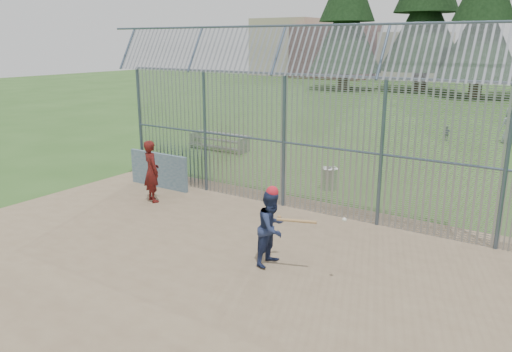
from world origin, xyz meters
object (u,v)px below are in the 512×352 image
Objects in this scene: trash_can at (329,178)px; onlooker at (152,171)px; dugout_wall at (159,170)px; batter at (272,228)px; bleacher at (219,141)px.

onlooker is at bearing -133.35° from trash_can.
batter reaches higher than dugout_wall.
batter is at bearing -76.53° from trash_can.
batter is at bearing -25.60° from dugout_wall.
onlooker reaches higher than dugout_wall.
trash_can is (-1.47, 6.14, -0.50)m from batter.
bleacher is (-2.05, 6.08, -0.21)m from dugout_wall.
bleacher is (-8.53, 9.19, -0.47)m from batter.
bleacher is at bearing 44.92° from batter.
bleacher is at bearing -43.66° from onlooker.
trash_can is (5.01, 3.04, -0.24)m from dugout_wall.
onlooker is at bearing 73.66° from batter.
dugout_wall is at bearing -71.37° from bleacher.
dugout_wall is 5.86m from trash_can.
batter is at bearing -47.13° from bleacher.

